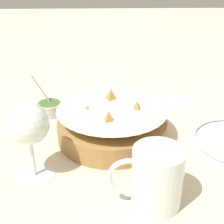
% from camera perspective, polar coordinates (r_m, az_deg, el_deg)
% --- Properties ---
extents(ground_plane, '(4.00, 4.00, 0.00)m').
position_cam_1_polar(ground_plane, '(0.73, -3.11, -5.67)').
color(ground_plane, beige).
extents(food_basket, '(0.25, 0.25, 0.10)m').
position_cam_1_polar(food_basket, '(0.73, -0.03, -2.21)').
color(food_basket, olive).
rests_on(food_basket, ground_plane).
extents(sauce_cup, '(0.08, 0.07, 0.11)m').
position_cam_1_polar(sauce_cup, '(0.86, -11.32, 0.80)').
color(sauce_cup, '#B7B7BC').
rests_on(sauce_cup, ground_plane).
extents(wine_glass, '(0.08, 0.08, 0.16)m').
position_cam_1_polar(wine_glass, '(0.59, -15.05, -2.57)').
color(wine_glass, silver).
rests_on(wine_glass, ground_plane).
extents(beer_mug, '(0.13, 0.09, 0.11)m').
position_cam_1_polar(beer_mug, '(0.55, 8.03, -12.10)').
color(beer_mug, silver).
rests_on(beer_mug, ground_plane).
extents(napkin, '(0.15, 0.10, 0.01)m').
position_cam_1_polar(napkin, '(0.93, 9.94, 1.90)').
color(napkin, white).
rests_on(napkin, ground_plane).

